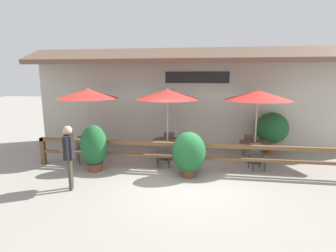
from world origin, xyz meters
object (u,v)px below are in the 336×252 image
Objects in this scene: chair_middle_wallside at (169,141)px; potted_plant_tall_tropical at (272,129)px; potted_plant_small_flowering at (94,147)px; potted_plant_entrance_palm at (189,153)px; chair_middle_streetside at (163,152)px; pedestrian at (69,149)px; dining_table_near at (91,141)px; chair_far_streetside at (256,155)px; patio_umbrella_far at (258,95)px; chair_far_wallside at (249,143)px; chair_near_wallside at (98,139)px; patio_umbrella_near at (88,94)px; dining_table_far at (255,146)px; patio_umbrella_middle at (167,94)px; dining_table_middle at (167,143)px; chair_near_streetside at (79,149)px.

potted_plant_tall_tropical is at bearing -179.61° from chair_middle_wallside.
potted_plant_small_flowering is 3.07m from potted_plant_entrance_palm.
potted_plant_small_flowering is 1.08× the size of potted_plant_entrance_palm.
chair_middle_streetside is 0.49× the size of pedestrian.
dining_table_near is 1.26× the size of chair_far_streetside.
patio_umbrella_far is 2.07m from chair_far_wallside.
pedestrian is at bearing -91.70° from potted_plant_small_flowering.
chair_near_wallside is at bearing 110.46° from potted_plant_small_flowering.
dining_table_near is at bearing 153.43° from patio_umbrella_near.
chair_far_streetside is (3.13, -1.51, 0.00)m from chair_middle_wallside.
pedestrian is (-5.37, -3.15, -1.26)m from patio_umbrella_far.
potted_plant_entrance_palm is 4.29m from potted_plant_tall_tropical.
patio_umbrella_near is at bearing -26.57° from dining_table_near.
dining_table_far is 0.77× the size of potted_plant_entrance_palm.
chair_far_streetside is at bearing -12.88° from patio_umbrella_middle.
chair_near_wallside is 1.00× the size of chair_middle_wallside.
potted_plant_tall_tropical reaches higher than chair_far_wallside.
pedestrian is at bearing -75.39° from patio_umbrella_near.
chair_near_wallside and chair_far_streetside have the same top height.
chair_middle_wallside is 4.09m from potted_plant_tall_tropical.
patio_umbrella_far is 1.48× the size of pedestrian.
patio_umbrella_middle reaches higher than dining_table_far.
potted_plant_tall_tropical is at bearing -163.69° from chair_near_wallside.
potted_plant_small_flowering is (-5.32, -1.68, 0.20)m from dining_table_far.
chair_middle_wallside reaches higher than dining_table_far.
chair_far_streetside reaches higher than dining_table_middle.
dining_table_near is at bearing -178.64° from patio_umbrella_middle.
dining_table_near is 0.61× the size of pedestrian.
pedestrian is (-6.20, -4.33, 0.13)m from potted_plant_tall_tropical.
chair_far_wallside is 6.62m from pedestrian.
patio_umbrella_far is 1.58× the size of potted_plant_tall_tropical.
pedestrian is (-2.21, -3.08, -1.26)m from patio_umbrella_middle.
chair_middle_streetside reaches higher than dining_table_far.
chair_far_streetside reaches higher than dining_table_far.
dining_table_middle is (2.99, 0.07, -1.82)m from patio_umbrella_near.
chair_middle_wallside is at bearing 141.96° from chair_far_streetside.
patio_umbrella_near is 1.48× the size of pedestrian.
chair_near_streetside and chair_near_wallside have the same top height.
chair_near_wallside is 0.61× the size of potted_plant_entrance_palm.
chair_near_wallside is at bearing 100.65° from chair_near_streetside.
patio_umbrella_middle is 1.85× the size of potted_plant_entrance_palm.
patio_umbrella_far is (6.20, -0.68, 1.92)m from chair_near_wallside.
potted_plant_small_flowering is (0.88, -2.36, 0.31)m from chair_near_wallside.
patio_umbrella_near reaches higher than potted_plant_small_flowering.
patio_umbrella_near is 2.42× the size of dining_table_far.
dining_table_middle is at bearing 117.53° from potted_plant_entrance_palm.
patio_umbrella_near is at bearing -169.34° from potted_plant_tall_tropical.
dining_table_near is 1.26× the size of chair_middle_wallside.
patio_umbrella_near is 6.44m from chair_far_wallside.
potted_plant_tall_tropical is at bearing 54.70° from dining_table_far.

